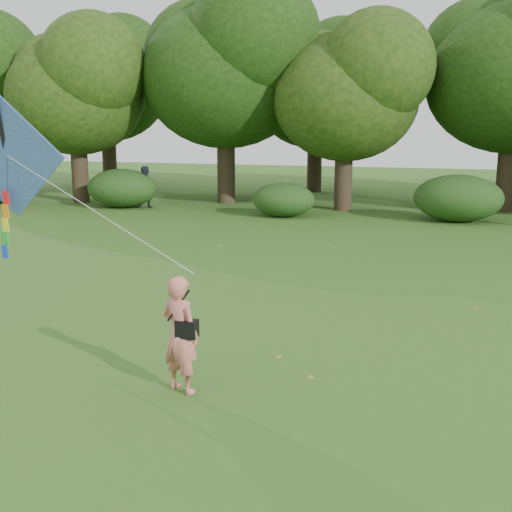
% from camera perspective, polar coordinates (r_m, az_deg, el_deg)
% --- Properties ---
extents(ground, '(100.00, 100.00, 0.00)m').
position_cam_1_polar(ground, '(10.12, -1.19, -10.71)').
color(ground, '#265114').
rests_on(ground, ground).
extents(man_kite_flyer, '(0.74, 0.60, 1.74)m').
position_cam_1_polar(man_kite_flyer, '(9.39, -6.74, -6.92)').
color(man_kite_flyer, '#D46E63').
rests_on(man_kite_flyer, ground).
extents(bystander_left, '(1.16, 1.06, 1.93)m').
position_cam_1_polar(bystander_left, '(30.32, -9.71, 6.06)').
color(bystander_left, '#262A33').
rests_on(bystander_left, ground).
extents(crossbody_bag, '(0.43, 0.20, 0.70)m').
position_cam_1_polar(crossbody_bag, '(9.28, -6.18, -6.38)').
color(crossbody_bag, black).
rests_on(crossbody_bag, ground).
extents(flying_kite, '(5.75, 2.37, 3.14)m').
position_cam_1_polar(flying_kite, '(12.81, -21.28, 8.14)').
color(flying_kite, '#244F9C').
rests_on(flying_kite, ground).
extents(tree_line, '(54.70, 15.30, 9.48)m').
position_cam_1_polar(tree_line, '(31.81, 15.66, 14.42)').
color(tree_line, '#3A2D1E').
rests_on(tree_line, ground).
extents(shrub_band, '(39.15, 3.22, 1.88)m').
position_cam_1_polar(shrub_band, '(26.88, 9.54, 5.12)').
color(shrub_band, '#264919').
rests_on(shrub_band, ground).
extents(fallen_leaves, '(11.41, 15.28, 0.01)m').
position_cam_1_polar(fallen_leaves, '(13.82, 1.06, -4.49)').
color(fallen_leaves, olive).
rests_on(fallen_leaves, ground).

